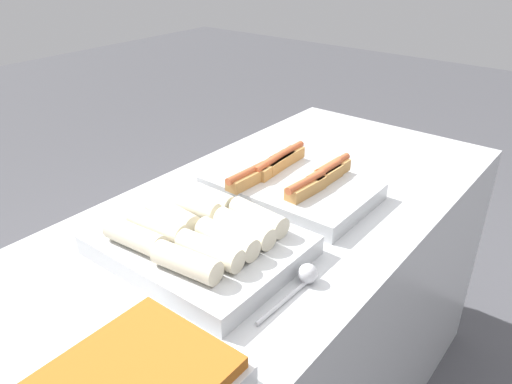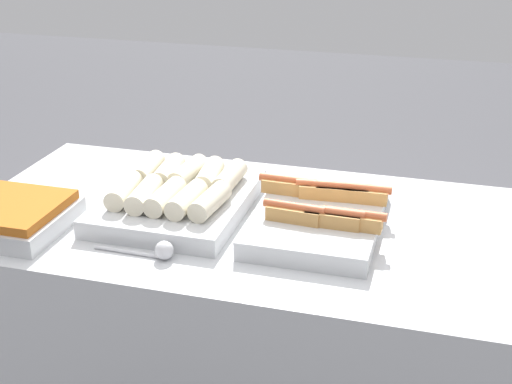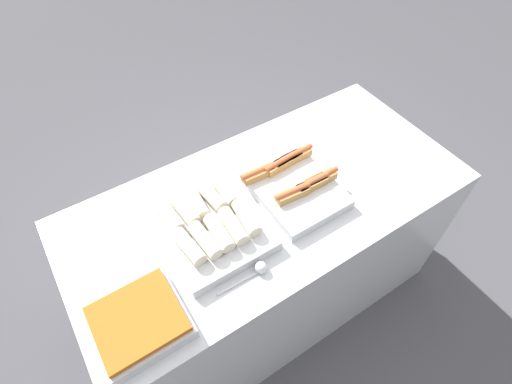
{
  "view_description": "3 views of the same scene",
  "coord_description": "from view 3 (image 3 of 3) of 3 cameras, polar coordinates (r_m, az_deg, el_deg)",
  "views": [
    {
      "loc": [
        -1.0,
        -0.74,
        1.58
      ],
      "look_at": [
        -0.07,
        0.0,
        0.96
      ],
      "focal_mm": 35.0,
      "sensor_mm": 36.0,
      "label": 1
    },
    {
      "loc": [
        0.4,
        -1.65,
        1.71
      ],
      "look_at": [
        -0.07,
        0.0,
        0.96
      ],
      "focal_mm": 50.0,
      "sensor_mm": 36.0,
      "label": 2
    },
    {
      "loc": [
        -0.62,
        -0.85,
        2.19
      ],
      "look_at": [
        -0.07,
        0.0,
        0.96
      ],
      "focal_mm": 28.0,
      "sensor_mm": 36.0,
      "label": 3
    }
  ],
  "objects": [
    {
      "name": "serving_spoon_near",
      "position": [
        1.47,
        0.23,
        -11.05
      ],
      "size": [
        0.21,
        0.05,
        0.05
      ],
      "color": "silver",
      "rests_on": "counter"
    },
    {
      "name": "ground_plane",
      "position": [
        2.43,
        1.33,
        -13.95
      ],
      "size": [
        12.0,
        12.0,
        0.0
      ],
      "primitive_type": "plane",
      "color": "#4C4C51"
    },
    {
      "name": "counter",
      "position": [
        2.04,
        1.55,
        -8.58
      ],
      "size": [
        1.72,
        0.81,
        0.88
      ],
      "color": "silver",
      "rests_on": "ground_plane"
    },
    {
      "name": "serving_spoon_far",
      "position": [
        1.75,
        -9.39,
        2.13
      ],
      "size": [
        0.21,
        0.05,
        0.05
      ],
      "color": "silver",
      "rests_on": "counter"
    },
    {
      "name": "tray_wraps",
      "position": [
        1.56,
        -6.83,
        -4.26
      ],
      "size": [
        0.37,
        0.47,
        0.1
      ],
      "color": "silver",
      "rests_on": "counter"
    },
    {
      "name": "tray_side_front",
      "position": [
        1.42,
        -16.38,
        -17.4
      ],
      "size": [
        0.3,
        0.27,
        0.07
      ],
      "color": "silver",
      "rests_on": "counter"
    },
    {
      "name": "tray_hotdogs",
      "position": [
        1.7,
        4.87,
        1.55
      ],
      "size": [
        0.36,
        0.47,
        0.1
      ],
      "color": "silver",
      "rests_on": "counter"
    }
  ]
}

